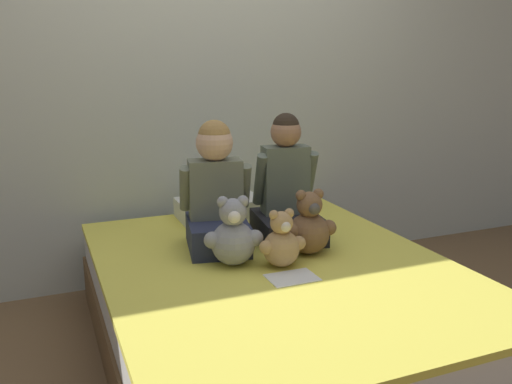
{
  "coord_description": "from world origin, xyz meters",
  "views": [
    {
      "loc": [
        -0.97,
        -2.11,
        1.36
      ],
      "look_at": [
        0.0,
        0.24,
        0.73
      ],
      "focal_mm": 38.0,
      "sensor_mm": 36.0,
      "label": 1
    }
  ],
  "objects_px": {
    "child_on_right": "(287,192)",
    "pillow_at_headboard": "(220,208)",
    "child_on_left": "(216,195)",
    "teddy_bear_held_by_right_child": "(309,227)",
    "teddy_bear_held_by_left_child": "(233,236)",
    "bed": "(276,309)",
    "teddy_bear_between_children": "(281,243)",
    "sign_card": "(292,278)"
  },
  "relations": [
    {
      "from": "bed",
      "to": "teddy_bear_held_by_right_child",
      "type": "distance_m",
      "value": 0.41
    },
    {
      "from": "child_on_left",
      "to": "teddy_bear_between_children",
      "type": "distance_m",
      "value": 0.43
    },
    {
      "from": "bed",
      "to": "sign_card",
      "type": "bearing_deg",
      "value": -92.29
    },
    {
      "from": "bed",
      "to": "teddy_bear_held_by_right_child",
      "type": "height_order",
      "value": "teddy_bear_held_by_right_child"
    },
    {
      "from": "child_on_left",
      "to": "teddy_bear_between_children",
      "type": "height_order",
      "value": "child_on_left"
    },
    {
      "from": "teddy_bear_between_children",
      "to": "pillow_at_headboard",
      "type": "xyz_separation_m",
      "value": [
        -0.01,
        0.84,
        -0.06
      ]
    },
    {
      "from": "bed",
      "to": "teddy_bear_between_children",
      "type": "relative_size",
      "value": 7.37
    },
    {
      "from": "bed",
      "to": "child_on_left",
      "type": "xyz_separation_m",
      "value": [
        -0.18,
        0.33,
        0.49
      ]
    },
    {
      "from": "bed",
      "to": "child_on_right",
      "type": "height_order",
      "value": "child_on_right"
    },
    {
      "from": "child_on_right",
      "to": "pillow_at_headboard",
      "type": "relative_size",
      "value": 1.33
    },
    {
      "from": "teddy_bear_between_children",
      "to": "sign_card",
      "type": "bearing_deg",
      "value": -95.35
    },
    {
      "from": "teddy_bear_between_children",
      "to": "child_on_right",
      "type": "bearing_deg",
      "value": 62.22
    },
    {
      "from": "teddy_bear_between_children",
      "to": "bed",
      "type": "bearing_deg",
      "value": 103.14
    },
    {
      "from": "teddy_bear_between_children",
      "to": "pillow_at_headboard",
      "type": "height_order",
      "value": "teddy_bear_between_children"
    },
    {
      "from": "teddy_bear_held_by_left_child",
      "to": "teddy_bear_held_by_right_child",
      "type": "height_order",
      "value": "teddy_bear_held_by_left_child"
    },
    {
      "from": "bed",
      "to": "teddy_bear_held_by_left_child",
      "type": "bearing_deg",
      "value": 160.11
    },
    {
      "from": "sign_card",
      "to": "child_on_left",
      "type": "bearing_deg",
      "value": 108.56
    },
    {
      "from": "teddy_bear_held_by_right_child",
      "to": "child_on_right",
      "type": "bearing_deg",
      "value": 92.61
    },
    {
      "from": "sign_card",
      "to": "teddy_bear_between_children",
      "type": "bearing_deg",
      "value": 84.01
    },
    {
      "from": "sign_card",
      "to": "bed",
      "type": "bearing_deg",
      "value": 87.71
    },
    {
      "from": "teddy_bear_held_by_left_child",
      "to": "teddy_bear_held_by_right_child",
      "type": "bearing_deg",
      "value": 13.55
    },
    {
      "from": "teddy_bear_held_by_left_child",
      "to": "teddy_bear_between_children",
      "type": "bearing_deg",
      "value": -14.15
    },
    {
      "from": "teddy_bear_held_by_left_child",
      "to": "bed",
      "type": "bearing_deg",
      "value": -5.98
    },
    {
      "from": "child_on_right",
      "to": "pillow_at_headboard",
      "type": "distance_m",
      "value": 0.55
    },
    {
      "from": "child_on_left",
      "to": "teddy_bear_held_by_right_child",
      "type": "xyz_separation_m",
      "value": [
        0.38,
        -0.26,
        -0.13
      ]
    },
    {
      "from": "child_on_right",
      "to": "teddy_bear_held_by_left_child",
      "type": "xyz_separation_m",
      "value": [
        -0.39,
        -0.26,
        -0.11
      ]
    },
    {
      "from": "pillow_at_headboard",
      "to": "child_on_left",
      "type": "bearing_deg",
      "value": -110.36
    },
    {
      "from": "teddy_bear_held_by_right_child",
      "to": "teddy_bear_between_children",
      "type": "bearing_deg",
      "value": -148.91
    },
    {
      "from": "teddy_bear_held_by_right_child",
      "to": "sign_card",
      "type": "xyz_separation_m",
      "value": [
        -0.21,
        -0.24,
        -0.13
      ]
    },
    {
      "from": "bed",
      "to": "child_on_right",
      "type": "relative_size",
      "value": 3.02
    },
    {
      "from": "bed",
      "to": "child_on_left",
      "type": "height_order",
      "value": "child_on_left"
    },
    {
      "from": "bed",
      "to": "pillow_at_headboard",
      "type": "distance_m",
      "value": 0.85
    },
    {
      "from": "bed",
      "to": "pillow_at_headboard",
      "type": "height_order",
      "value": "pillow_at_headboard"
    },
    {
      "from": "child_on_left",
      "to": "bed",
      "type": "bearing_deg",
      "value": -50.65
    },
    {
      "from": "bed",
      "to": "teddy_bear_held_by_left_child",
      "type": "relative_size",
      "value": 6.09
    },
    {
      "from": "pillow_at_headboard",
      "to": "sign_card",
      "type": "bearing_deg",
      "value": -90.42
    },
    {
      "from": "bed",
      "to": "teddy_bear_held_by_left_child",
      "type": "height_order",
      "value": "teddy_bear_held_by_left_child"
    },
    {
      "from": "child_on_left",
      "to": "child_on_right",
      "type": "relative_size",
      "value": 0.97
    },
    {
      "from": "teddy_bear_between_children",
      "to": "sign_card",
      "type": "distance_m",
      "value": 0.18
    },
    {
      "from": "teddy_bear_held_by_right_child",
      "to": "teddy_bear_held_by_left_child",
      "type": "bearing_deg",
      "value": -176.84
    },
    {
      "from": "child_on_left",
      "to": "teddy_bear_held_by_right_child",
      "type": "height_order",
      "value": "child_on_left"
    },
    {
      "from": "teddy_bear_between_children",
      "to": "sign_card",
      "type": "relative_size",
      "value": 1.26
    }
  ]
}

